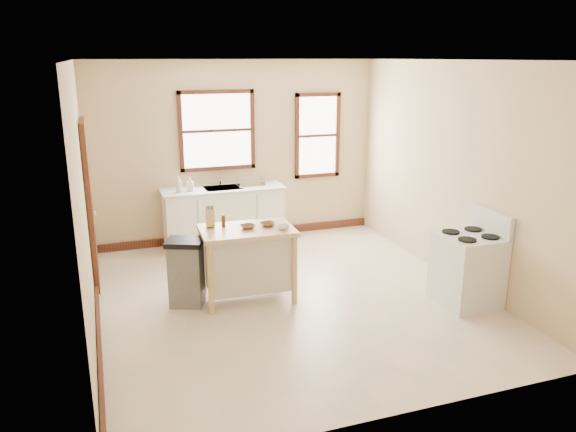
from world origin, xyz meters
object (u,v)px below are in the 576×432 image
object	(u,v)px
bowl_c	(283,227)
pepper_grinder	(223,221)
soap_bottle_b	(190,184)
dish_rack	(251,182)
soap_bottle_a	(179,184)
bowl_b	(268,224)
gas_stove	(468,259)
bowl_a	(248,227)
kitchen_island	(248,264)
knife_block	(210,219)
trash_bin	(186,272)

from	to	relation	value
bowl_c	pepper_grinder	bearing A→B (deg)	153.91
soap_bottle_b	dish_rack	world-z (taller)	soap_bottle_b
soap_bottle_a	soap_bottle_b	size ratio (longest dim) A/B	1.16
soap_bottle_a	bowl_b	bearing A→B (deg)	-58.32
soap_bottle_b	gas_stove	size ratio (longest dim) A/B	0.18
bowl_a	kitchen_island	bearing A→B (deg)	143.37
knife_block	bowl_c	bearing A→B (deg)	-17.82
kitchen_island	trash_bin	world-z (taller)	kitchen_island
kitchen_island	bowl_b	bearing A→B (deg)	4.07
pepper_grinder	bowl_c	world-z (taller)	pepper_grinder
kitchen_island	dish_rack	bearing A→B (deg)	75.88
bowl_b	soap_bottle_a	bearing A→B (deg)	110.82
bowl_c	gas_stove	size ratio (longest dim) A/B	0.13
pepper_grinder	trash_bin	xyz separation A→B (m)	(-0.48, -0.07, -0.56)
dish_rack	gas_stove	size ratio (longest dim) A/B	0.37
bowl_c	trash_bin	xyz separation A→B (m)	(-1.12, 0.25, -0.51)
soap_bottle_a	gas_stove	world-z (taller)	soap_bottle_a
soap_bottle_a	knife_block	distance (m)	1.79
kitchen_island	pepper_grinder	world-z (taller)	pepper_grinder
pepper_grinder	bowl_b	distance (m)	0.53
soap_bottle_b	kitchen_island	bearing A→B (deg)	-65.34
knife_block	bowl_b	distance (m)	0.68
knife_block	bowl_a	world-z (taller)	knife_block
pepper_grinder	kitchen_island	bearing A→B (deg)	-29.57
soap_bottle_a	kitchen_island	bearing A→B (deg)	-65.24
gas_stove	knife_block	bearing A→B (deg)	157.48
knife_block	bowl_b	xyz separation A→B (m)	(0.65, -0.19, -0.08)
kitchen_island	bowl_b	distance (m)	0.54
bowl_c	trash_bin	size ratio (longest dim) A/B	0.19
soap_bottle_a	gas_stove	bearing A→B (deg)	-34.63
bowl_c	soap_bottle_a	bearing A→B (deg)	112.31
soap_bottle_a	soap_bottle_b	distance (m)	0.18
soap_bottle_a	bowl_c	world-z (taller)	soap_bottle_a
soap_bottle_b	soap_bottle_a	bearing A→B (deg)	-147.79
bowl_b	gas_stove	size ratio (longest dim) A/B	0.16
dish_rack	bowl_a	bearing A→B (deg)	-102.22
kitchen_island	bowl_c	xyz separation A→B (m)	(0.39, -0.17, 0.47)
soap_bottle_a	dish_rack	bearing A→B (deg)	15.55
pepper_grinder	bowl_a	bearing A→B (deg)	-29.85
soap_bottle_a	gas_stove	size ratio (longest dim) A/B	0.21
pepper_grinder	trash_bin	world-z (taller)	pepper_grinder
pepper_grinder	bowl_c	distance (m)	0.72
soap_bottle_b	bowl_a	distance (m)	2.07
dish_rack	bowl_a	world-z (taller)	dish_rack
dish_rack	gas_stove	bearing A→B (deg)	-55.36
dish_rack	knife_block	xyz separation A→B (m)	(-1.01, -1.88, 0.02)
soap_bottle_a	pepper_grinder	bearing A→B (deg)	-71.65
dish_rack	bowl_b	distance (m)	2.09
gas_stove	bowl_a	bearing A→B (deg)	158.15
bowl_b	bowl_c	world-z (taller)	bowl_c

